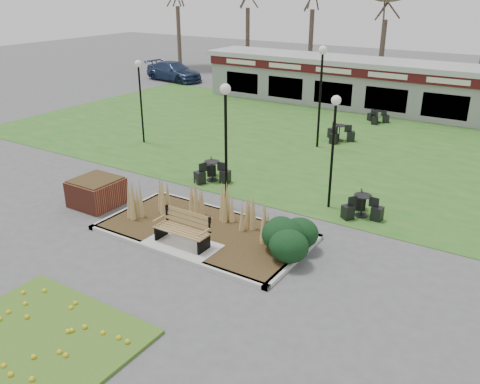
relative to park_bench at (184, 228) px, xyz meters
The scene contains 18 objects.
ground 0.64m from the park_bench, 90.00° to the right, with size 100.00×100.00×0.00m, color #515154.
lawn 11.77m from the park_bench, 90.00° to the left, with size 34.00×16.00×0.02m, color #266520.
flower_bed 4.88m from the park_bench, 90.00° to the right, with size 4.20×3.00×0.16m.
planting_bed 1.70m from the park_bench, 40.83° to the left, with size 6.75×3.40×1.27m.
park_bench is the anchor object (origin of this frame).
brick_planter 4.47m from the park_bench, behind, with size 1.50×1.50×0.95m.
food_pavilion 19.73m from the park_bench, 90.00° to the left, with size 24.60×3.40×2.90m.
lamp_post_near_right 5.85m from the park_bench, 63.54° to the left, with size 0.32×0.32×3.85m.
lamp_post_mid_left 3.89m from the park_bench, 99.86° to the left, with size 0.35×0.35×4.22m.
lamp_post_mid_right 11.30m from the park_bench, 94.19° to the left, with size 0.38×0.38×4.58m.
lamp_post_far_left 11.02m from the park_bench, 138.73° to the left, with size 0.32×0.32×3.87m.
bistro_set_a 5.33m from the park_bench, 116.80° to the left, with size 1.35×1.43×0.77m.
bistro_set_b 12.39m from the park_bench, 91.51° to the left, with size 1.45×1.28×0.77m.
bistro_set_c 5.97m from the park_bench, 52.81° to the left, with size 1.25×1.37×0.73m.
bistro_set_d 16.76m from the park_bench, 89.68° to the left, with size 1.23×1.10×0.66m.
car_silver 30.20m from the park_bench, 117.64° to the left, with size 1.76×4.36×1.49m, color #A3A2A7.
car_black 29.43m from the park_bench, 114.64° to the left, with size 1.67×4.78×1.58m, color black.
car_blue 27.12m from the park_bench, 130.08° to the left, with size 2.00×4.92×1.43m, color navy.
Camera 1 is at (8.39, -9.87, 7.12)m, focal length 38.00 mm.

